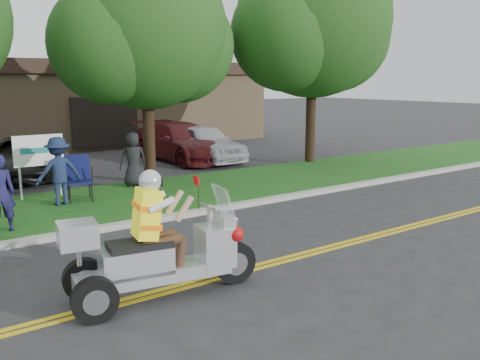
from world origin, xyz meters
TOP-DOWN VIEW (x-y plane):
  - ground at (0.00, 0.00)m, footprint 120.00×120.00m
  - centerline_near at (0.00, -0.58)m, footprint 60.00×0.10m
  - centerline_far at (0.00, -0.42)m, footprint 60.00×0.10m
  - curb at (0.00, 3.05)m, footprint 60.00×0.25m
  - grass_verge at (0.00, 5.20)m, footprint 60.00×4.00m
  - commercial_building at (2.00, 18.98)m, footprint 18.00×8.20m
  - tree_mid at (0.55, 7.23)m, footprint 5.88×4.80m
  - tree_right at (7.06, 7.03)m, footprint 6.86×5.60m
  - business_sign at (-2.90, 6.60)m, footprint 1.25×0.06m
  - trike_scooter at (-3.11, -0.64)m, footprint 2.93×1.14m
  - lawn_chair_b at (-2.17, 5.72)m, footprint 0.73×0.74m
  - spectator_adult_left at (-4.35, 3.87)m, footprint 0.61×0.43m
  - spectator_chair_a at (-2.72, 5.51)m, footprint 1.09×0.64m
  - spectator_chair_b at (-0.32, 6.56)m, footprint 0.84×0.62m
  - parked_car_mid at (-2.50, 10.33)m, footprint 3.62×5.18m
  - parked_car_right at (3.43, 10.53)m, footprint 2.31×5.22m
  - parked_car_far_right at (4.00, 9.87)m, footprint 1.89×4.38m

SIDE VIEW (x-z plane):
  - ground at x=0.00m, z-range 0.00..0.00m
  - centerline_near at x=0.00m, z-range 0.00..0.01m
  - centerline_far at x=0.00m, z-range 0.00..0.01m
  - grass_verge at x=0.00m, z-range 0.01..0.11m
  - curb at x=0.00m, z-range 0.00..0.12m
  - parked_car_mid at x=-2.50m, z-range 0.00..1.31m
  - trike_scooter at x=-3.11m, z-range -0.29..1.63m
  - parked_car_far_right at x=4.00m, z-range 0.00..1.47m
  - parked_car_right at x=3.43m, z-range 0.00..1.49m
  - lawn_chair_b at x=-2.17m, z-range 0.18..1.33m
  - spectator_chair_b at x=-0.32m, z-range 0.10..1.68m
  - spectator_adult_left at x=-4.35m, z-range 0.10..1.70m
  - spectator_chair_a at x=-2.72m, z-range 0.10..1.78m
  - business_sign at x=-2.90m, z-range 0.38..2.13m
  - commercial_building at x=2.00m, z-range 0.01..4.01m
  - tree_mid at x=0.55m, z-range 0.91..7.96m
  - tree_right at x=7.06m, z-range 0.99..9.06m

